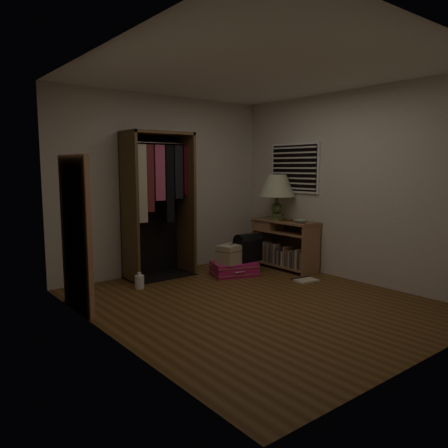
# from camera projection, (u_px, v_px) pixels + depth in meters

# --- Properties ---
(ground) EXTENTS (4.00, 4.00, 0.00)m
(ground) POSITION_uv_depth(u_px,v_px,m) (254.00, 302.00, 5.09)
(ground) COLOR brown
(ground) RESTS_ON ground
(room_walls) EXTENTS (3.52, 4.02, 2.60)m
(room_walls) POSITION_uv_depth(u_px,v_px,m) (258.00, 173.00, 4.97)
(room_walls) COLOR beige
(room_walls) RESTS_ON ground
(console_bookshelf) EXTENTS (0.42, 1.12, 0.75)m
(console_bookshelf) POSITION_uv_depth(u_px,v_px,m) (282.00, 243.00, 6.80)
(console_bookshelf) COLOR #976B49
(console_bookshelf) RESTS_ON ground
(open_wardrobe) EXTENTS (0.99, 0.50, 2.05)m
(open_wardrobe) POSITION_uv_depth(u_px,v_px,m) (159.00, 192.00, 6.17)
(open_wardrobe) COLOR brown
(open_wardrobe) RESTS_ON ground
(floor_mirror) EXTENTS (0.06, 0.80, 1.70)m
(floor_mirror) POSITION_uv_depth(u_px,v_px,m) (76.00, 234.00, 4.71)
(floor_mirror) COLOR tan
(floor_mirror) RESTS_ON ground
(pink_suitcase) EXTENTS (0.75, 0.64, 0.19)m
(pink_suitcase) POSITION_uv_depth(u_px,v_px,m) (234.00, 269.00, 6.35)
(pink_suitcase) COLOR #CE1968
(pink_suitcase) RESTS_ON ground
(train_case) EXTENTS (0.44, 0.34, 0.29)m
(train_case) POSITION_uv_depth(u_px,v_px,m) (232.00, 254.00, 6.26)
(train_case) COLOR #B6AA8B
(train_case) RESTS_ON pink_suitcase
(black_bag) EXTENTS (0.37, 0.24, 0.41)m
(black_bag) POSITION_uv_depth(u_px,v_px,m) (248.00, 247.00, 6.41)
(black_bag) COLOR black
(black_bag) RESTS_ON pink_suitcase
(table_lamp) EXTENTS (0.73, 0.73, 0.70)m
(table_lamp) POSITION_uv_depth(u_px,v_px,m) (277.00, 187.00, 6.79)
(table_lamp) COLOR #44562A
(table_lamp) RESTS_ON console_bookshelf
(brass_tray) EXTENTS (0.28, 0.28, 0.02)m
(brass_tray) POSITION_uv_depth(u_px,v_px,m) (288.00, 220.00, 6.67)
(brass_tray) COLOR olive
(brass_tray) RESTS_ON console_bookshelf
(ceramic_bowl) EXTENTS (0.20, 0.20, 0.05)m
(ceramic_bowl) POSITION_uv_depth(u_px,v_px,m) (300.00, 221.00, 6.40)
(ceramic_bowl) COLOR #99B89D
(ceramic_bowl) RESTS_ON console_bookshelf
(white_jug) EXTENTS (0.15, 0.15, 0.21)m
(white_jug) POSITION_uv_depth(u_px,v_px,m) (139.00, 281.00, 5.67)
(white_jug) COLOR white
(white_jug) RESTS_ON ground
(floor_book) EXTENTS (0.34, 0.29, 0.03)m
(floor_book) POSITION_uv_depth(u_px,v_px,m) (305.00, 280.00, 6.04)
(floor_book) COLOR beige
(floor_book) RESTS_ON ground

